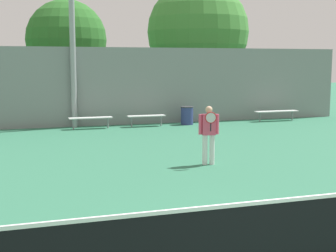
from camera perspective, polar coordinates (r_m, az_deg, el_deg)
name	(u,v)px	position (r m, az deg, el deg)	size (l,w,h in m)	color
tennis_net	(284,235)	(6.59, 13.92, -12.73)	(10.96, 0.09, 1.02)	#99999E
tennis_player	(209,132)	(12.84, 4.99, -0.71)	(0.55, 0.45, 1.62)	silver
bench_courtside_near	(146,116)	(20.53, -2.65, 1.17)	(1.67, 0.40, 0.49)	white
bench_adjacent_court	(276,112)	(23.03, 13.09, 1.71)	(2.19, 0.40, 0.49)	white
bench_by_gate	(91,118)	(20.06, -9.41, 0.92)	(1.83, 0.40, 0.49)	white
light_pole_far_right	(71,2)	(20.67, -11.69, 14.62)	(0.90, 0.60, 8.87)	#939399
trash_bin	(187,115)	(21.19, 2.33, 1.30)	(0.58, 0.58, 0.82)	navy
back_fence	(99,87)	(20.91, -8.43, 4.76)	(24.08, 0.06, 3.46)	gray
tree_green_broad	(198,32)	(27.83, 3.66, 11.36)	(5.88, 5.88, 7.50)	brown
tree_dark_dense	(67,40)	(25.05, -12.27, 10.19)	(4.12, 4.12, 6.00)	brown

